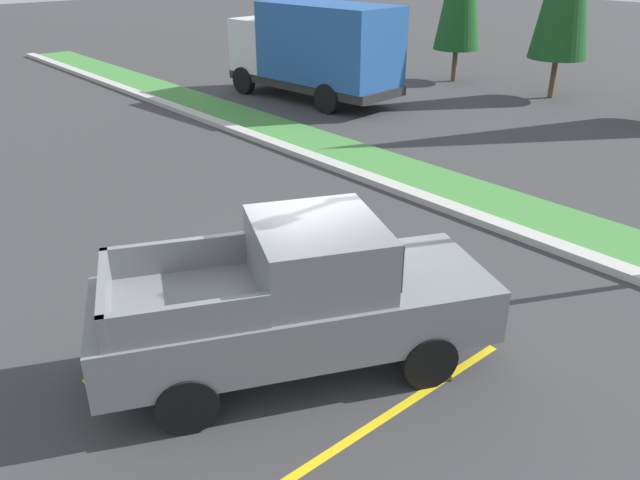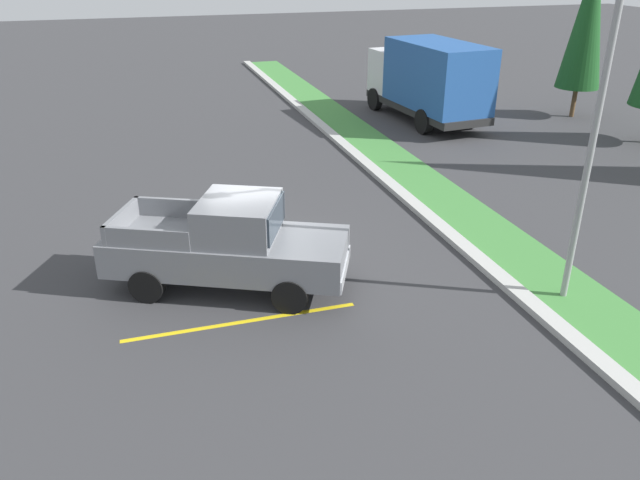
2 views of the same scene
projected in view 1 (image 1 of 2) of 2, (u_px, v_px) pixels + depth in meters
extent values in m
plane|color=#38383A|center=(305.00, 311.00, 9.94)|extent=(120.00, 120.00, 0.00)
cube|color=yellow|center=(234.00, 318.00, 9.74)|extent=(0.12, 4.80, 0.01)
cube|color=yellow|center=(377.00, 422.00, 7.63)|extent=(0.12, 4.80, 0.01)
cube|color=#B2B2AD|center=(492.00, 223.00, 12.86)|extent=(56.00, 0.40, 0.15)
cube|color=#42843D|center=(522.00, 211.00, 13.53)|extent=(56.00, 1.80, 0.06)
cylinder|color=black|center=(381.00, 295.00, 9.65)|extent=(0.57, 0.81, 0.76)
cylinder|color=black|center=(427.00, 359.00, 8.17)|extent=(0.57, 0.81, 0.76)
cylinder|color=black|center=(176.00, 325.00, 8.88)|extent=(0.57, 0.81, 0.76)
cylinder|color=black|center=(187.00, 402.00, 7.40)|extent=(0.57, 0.81, 0.76)
cube|color=slate|center=(296.00, 310.00, 8.31)|extent=(3.92, 5.52, 0.76)
cube|color=slate|center=(317.00, 254.00, 8.04)|extent=(2.27, 2.19, 0.84)
cube|color=#2D3842|center=(377.00, 242.00, 8.22)|extent=(1.49, 0.74, 0.63)
cube|color=slate|center=(175.00, 256.00, 8.43)|extent=(0.89, 1.76, 0.44)
cube|color=slate|center=(187.00, 322.00, 6.95)|extent=(0.89, 1.76, 0.44)
cube|color=slate|center=(104.00, 296.00, 7.47)|extent=(1.67, 0.85, 0.44)
cube|color=silver|center=(467.00, 298.00, 9.04)|extent=(1.70, 0.91, 0.28)
cylinder|color=black|center=(244.00, 80.00, 23.93)|extent=(1.02, 0.39, 1.00)
cylinder|color=black|center=(286.00, 73.00, 25.36)|extent=(1.02, 0.39, 1.00)
cylinder|color=black|center=(328.00, 98.00, 21.17)|extent=(1.02, 0.39, 1.00)
cylinder|color=black|center=(369.00, 89.00, 22.60)|extent=(1.02, 0.39, 1.00)
cube|color=#262626|center=(313.00, 82.00, 22.95)|extent=(6.98, 2.89, 0.30)
cube|color=silver|center=(265.00, 44.00, 24.07)|extent=(1.80, 2.43, 1.90)
cube|color=#2D3842|center=(251.00, 35.00, 24.48)|extent=(0.25, 2.10, 0.90)
cube|color=#235199|center=(329.00, 43.00, 21.82)|extent=(5.19, 2.83, 2.60)
cylinder|color=brown|center=(454.00, 65.00, 26.03)|extent=(0.20, 0.20, 1.30)
cylinder|color=brown|center=(553.00, 78.00, 23.19)|extent=(0.20, 0.20, 1.44)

